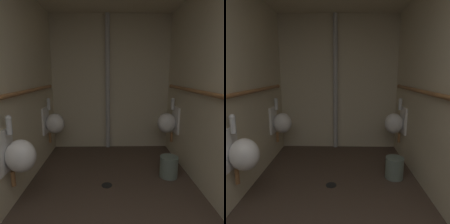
{
  "view_description": "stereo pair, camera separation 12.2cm",
  "coord_description": "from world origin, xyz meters",
  "views": [
    {
      "loc": [
        -0.05,
        -0.03,
        1.45
      ],
      "look_at": [
        0.01,
        2.94,
        0.87
      ],
      "focal_mm": 32.41,
      "sensor_mm": 36.0,
      "label": 1
    },
    {
      "loc": [
        0.08,
        -0.03,
        1.45
      ],
      "look_at": [
        0.01,
        2.94,
        0.87
      ],
      "focal_mm": 32.41,
      "sensor_mm": 36.0,
      "label": 2
    }
  ],
  "objects": [
    {
      "name": "floor",
      "position": [
        0.0,
        1.91,
        -0.04
      ],
      "size": [
        2.33,
        3.94,
        0.08
      ],
      "primitive_type": "cube",
      "color": "#47382D",
      "rests_on": "ground"
    },
    {
      "name": "wall_back",
      "position": [
        0.0,
        3.85,
        1.25
      ],
      "size": [
        2.33,
        0.06,
        2.5
      ],
      "primitive_type": "cube",
      "color": "beige",
      "rests_on": "ground"
    },
    {
      "name": "urinal_left_mid",
      "position": [
        -0.96,
        1.91,
        0.63
      ],
      "size": [
        0.32,
        0.3,
        0.76
      ],
      "color": "white"
    },
    {
      "name": "urinal_left_far",
      "position": [
        -0.96,
        3.25,
        0.63
      ],
      "size": [
        0.32,
        0.3,
        0.76
      ],
      "color": "white"
    },
    {
      "name": "urinal_right_mid",
      "position": [
        0.96,
        3.26,
        0.63
      ],
      "size": [
        0.32,
        0.3,
        0.76
      ],
      "color": "white"
    },
    {
      "name": "supply_pipe_left",
      "position": [
        -1.04,
        1.89,
        1.23
      ],
      "size": [
        0.06,
        3.19,
        0.06
      ],
      "color": "#936038"
    },
    {
      "name": "supply_pipe_right",
      "position": [
        1.04,
        1.92,
        1.23
      ],
      "size": [
        0.06,
        3.14,
        0.06
      ],
      "color": "#936038"
    },
    {
      "name": "standpipe_back_wall",
      "position": [
        -0.06,
        3.74,
        1.25
      ],
      "size": [
        0.08,
        0.08,
        2.45
      ],
      "primitive_type": "cylinder",
      "color": "#B2B2B2",
      "rests_on": "ground"
    },
    {
      "name": "floor_drain",
      "position": [
        -0.07,
        2.39,
        0.0
      ],
      "size": [
        0.14,
        0.14,
        0.01
      ],
      "primitive_type": "cylinder",
      "color": "black",
      "rests_on": "ground"
    },
    {
      "name": "waste_bin",
      "position": [
        0.8,
        2.61,
        0.15
      ],
      "size": [
        0.25,
        0.25,
        0.3
      ],
      "primitive_type": "cylinder",
      "color": "slate",
      "rests_on": "ground"
    }
  ]
}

